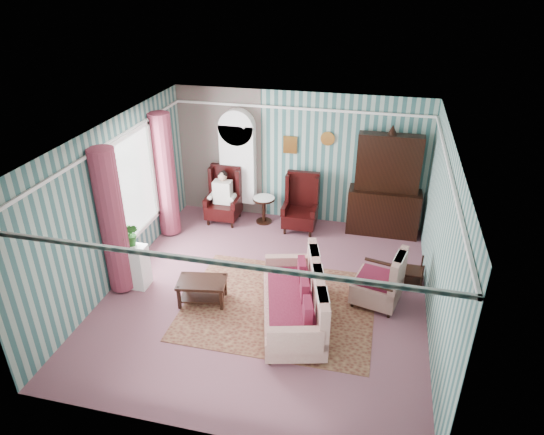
% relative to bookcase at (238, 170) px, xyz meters
% --- Properties ---
extents(floor, '(6.00, 6.00, 0.00)m').
position_rel_bookcase_xyz_m(floor, '(1.35, -2.84, -1.12)').
color(floor, '#834C54').
rests_on(floor, ground).
extents(room_shell, '(5.53, 6.02, 2.91)m').
position_rel_bookcase_xyz_m(room_shell, '(0.73, -2.66, 0.89)').
color(room_shell, '#366261').
rests_on(room_shell, ground).
extents(bookcase, '(0.80, 0.28, 2.24)m').
position_rel_bookcase_xyz_m(bookcase, '(0.00, 0.00, 0.00)').
color(bookcase, white).
rests_on(bookcase, floor).
extents(dresser_hutch, '(1.50, 0.56, 2.36)m').
position_rel_bookcase_xyz_m(dresser_hutch, '(3.25, -0.12, 0.06)').
color(dresser_hutch, black).
rests_on(dresser_hutch, floor).
extents(wingback_left, '(0.76, 0.80, 1.25)m').
position_rel_bookcase_xyz_m(wingback_left, '(-0.25, -0.39, -0.50)').
color(wingback_left, black).
rests_on(wingback_left, floor).
extents(wingback_right, '(0.76, 0.80, 1.25)m').
position_rel_bookcase_xyz_m(wingback_right, '(1.50, -0.39, -0.50)').
color(wingback_right, black).
rests_on(wingback_right, floor).
extents(seated_woman, '(0.44, 0.40, 1.18)m').
position_rel_bookcase_xyz_m(seated_woman, '(-0.25, -0.39, -0.53)').
color(seated_woman, silver).
rests_on(seated_woman, floor).
extents(round_side_table, '(0.50, 0.50, 0.60)m').
position_rel_bookcase_xyz_m(round_side_table, '(0.65, -0.24, -0.82)').
color(round_side_table, black).
rests_on(round_side_table, floor).
extents(nest_table, '(0.45, 0.38, 0.54)m').
position_rel_bookcase_xyz_m(nest_table, '(3.82, -1.94, -0.85)').
color(nest_table, black).
rests_on(nest_table, floor).
extents(plant_stand, '(0.55, 0.35, 0.80)m').
position_rel_bookcase_xyz_m(plant_stand, '(-1.05, -3.14, -0.72)').
color(plant_stand, white).
rests_on(plant_stand, floor).
extents(rug, '(3.20, 2.60, 0.01)m').
position_rel_bookcase_xyz_m(rug, '(1.65, -3.14, -1.11)').
color(rug, '#461717').
rests_on(rug, floor).
extents(sofa, '(1.60, 2.27, 1.00)m').
position_rel_bookcase_xyz_m(sofa, '(1.96, -3.53, -0.62)').
color(sofa, beige).
rests_on(sofa, floor).
extents(floral_armchair, '(0.99, 1.01, 1.03)m').
position_rel_bookcase_xyz_m(floral_armchair, '(3.25, -2.64, -0.61)').
color(floral_armchair, '#BFAE94').
rests_on(floral_armchair, floor).
extents(coffee_table, '(0.89, 0.64, 0.44)m').
position_rel_bookcase_xyz_m(coffee_table, '(0.34, -3.33, -0.90)').
color(coffee_table, black).
rests_on(coffee_table, floor).
extents(potted_plant_a, '(0.43, 0.41, 0.38)m').
position_rel_bookcase_xyz_m(potted_plant_a, '(-1.11, -3.27, -0.13)').
color(potted_plant_a, '#184A17').
rests_on(potted_plant_a, plant_stand).
extents(potted_plant_b, '(0.26, 0.21, 0.44)m').
position_rel_bookcase_xyz_m(potted_plant_b, '(-1.00, -3.08, -0.10)').
color(potted_plant_b, '#1D581B').
rests_on(potted_plant_b, plant_stand).
extents(potted_plant_c, '(0.24, 0.24, 0.38)m').
position_rel_bookcase_xyz_m(potted_plant_c, '(-1.09, -3.09, -0.13)').
color(potted_plant_c, '#174A1A').
rests_on(potted_plant_c, plant_stand).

